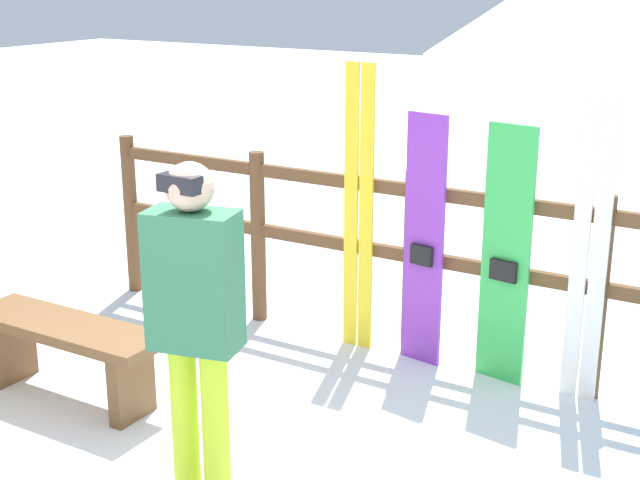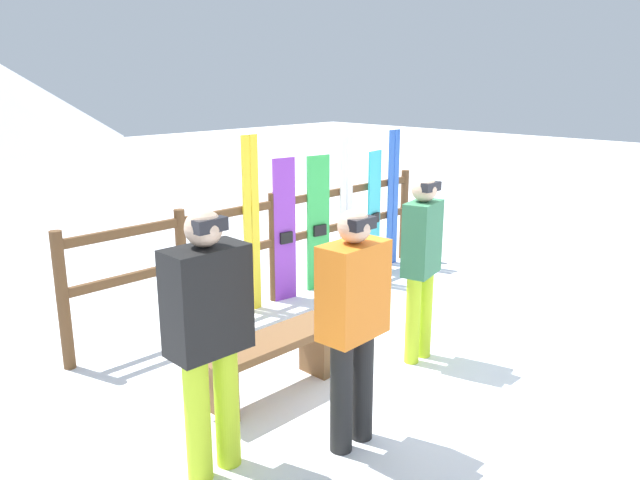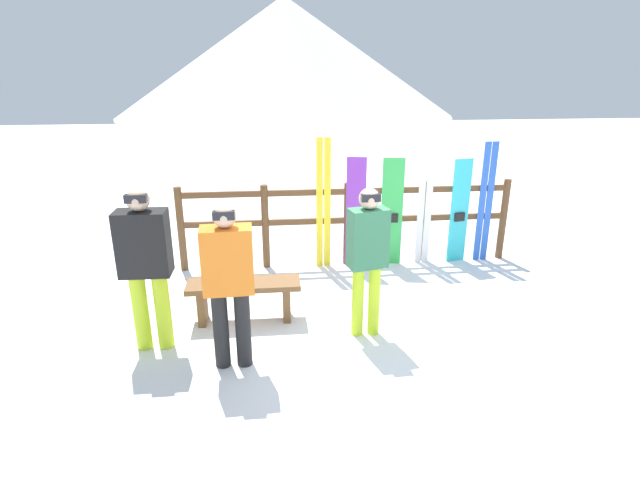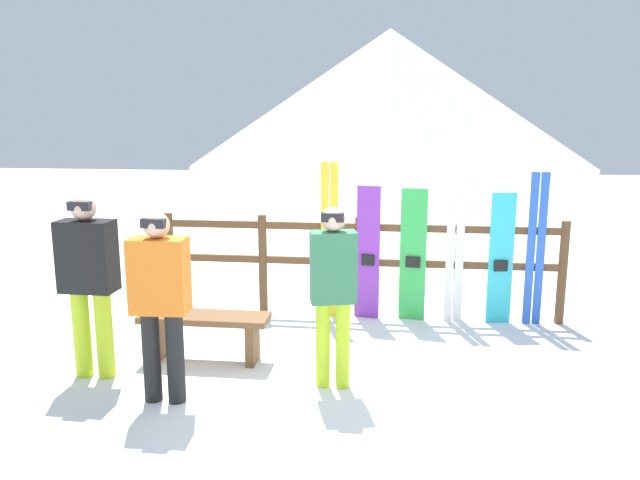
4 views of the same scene
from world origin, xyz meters
name	(u,v)px [view 1 (image 1 of 4)]	position (x,y,z in m)	size (l,w,h in m)	color
fence	(411,249)	(0.00, 1.98, 0.69)	(4.62, 0.10, 1.17)	brown
bench	(67,343)	(-1.37, 0.45, 0.33)	(1.23, 0.36, 0.46)	brown
person_plaid_green	(195,312)	(-0.10, 0.02, 0.92)	(0.42, 0.29, 1.57)	#B7D826
ski_pair_yellow	(359,210)	(-0.34, 1.92, 0.90)	(0.19, 0.02, 1.79)	yellow
snowboard_purple	(424,242)	(0.11, 1.92, 0.76)	(0.27, 0.09, 1.53)	purple
snowboard_green	(506,257)	(0.61, 1.92, 0.75)	(0.30, 0.09, 1.51)	green
ski_pair_white	(589,255)	(1.07, 1.92, 0.84)	(0.19, 0.02, 1.68)	white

